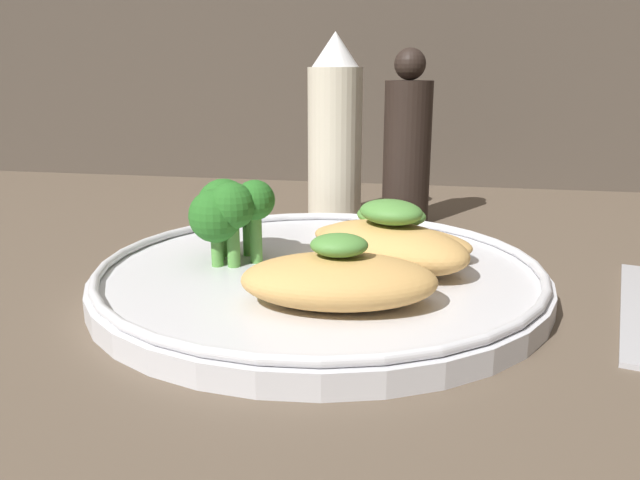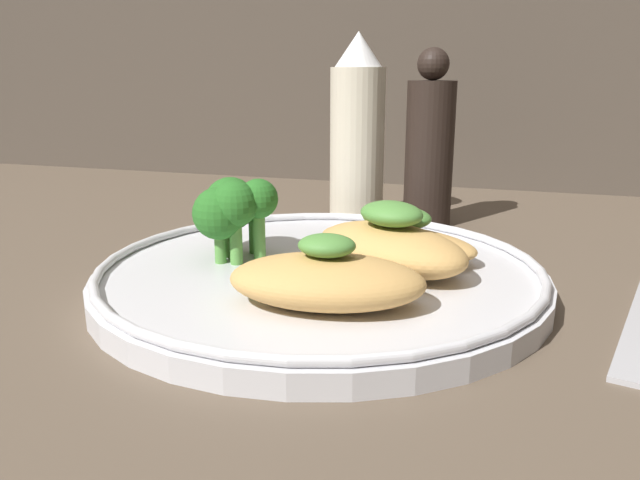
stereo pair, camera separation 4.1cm
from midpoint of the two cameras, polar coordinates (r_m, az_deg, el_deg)
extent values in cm
cube|color=brown|center=(41.92, -2.79, -5.19)|extent=(180.00, 180.00, 1.00)
cylinder|color=silver|center=(41.51, -2.81, -3.64)|extent=(29.62, 29.62, 1.40)
torus|color=silver|center=(41.20, -2.83, -2.32)|extent=(29.02, 29.02, 0.60)
ellipsoid|color=tan|center=(34.65, -1.63, -3.78)|extent=(11.78, 7.82, 2.86)
ellipsoid|color=#518E3D|center=(34.04, -1.66, -0.51)|extent=(3.53, 2.99, 1.25)
ellipsoid|color=tan|center=(40.90, 3.60, -0.65)|extent=(12.79, 10.86, 3.08)
ellipsoid|color=#518E3D|center=(40.32, 3.65, 2.53)|extent=(5.44, 5.09, 1.57)
ellipsoid|color=tan|center=(44.23, 3.85, -0.08)|extent=(12.61, 7.99, 2.11)
ellipsoid|color=#518E3D|center=(43.78, 3.89, 2.22)|extent=(5.76, 5.05, 1.53)
cylinder|color=#569942|center=(42.73, -8.60, 0.13)|extent=(0.84, 0.84, 3.40)
sphere|color=#286B23|center=(42.12, -8.74, 3.61)|extent=(2.71, 2.71, 2.71)
cylinder|color=#569942|center=(44.62, -9.19, 0.29)|extent=(0.77, 0.77, 2.71)
sphere|color=#286B23|center=(44.10, -9.31, 3.08)|extent=(2.47, 2.47, 2.47)
cylinder|color=#569942|center=(44.92, -11.24, 0.01)|extent=(0.94, 0.94, 2.29)
sphere|color=#286B23|center=(44.35, -11.41, 3.08)|extent=(3.76, 3.76, 3.76)
cylinder|color=#569942|center=(43.91, -11.90, -0.44)|extent=(0.75, 0.75, 2.19)
sphere|color=#286B23|center=(43.39, -12.06, 2.28)|extent=(3.01, 3.01, 3.01)
cylinder|color=#569942|center=(42.55, -12.12, -0.94)|extent=(0.79, 0.79, 2.21)
sphere|color=#286B23|center=(41.97, -12.30, 2.15)|extent=(3.56, 3.56, 3.56)
cylinder|color=#569942|center=(42.11, -10.68, -0.43)|extent=(0.86, 0.86, 3.06)
sphere|color=#286B23|center=(41.49, -10.86, 3.06)|extent=(3.13, 3.13, 3.13)
cylinder|color=beige|center=(60.12, -0.59, 8.65)|extent=(5.16, 5.16, 14.41)
cone|color=white|center=(59.75, -0.62, 17.05)|extent=(4.39, 4.39, 3.17)
cylinder|color=black|center=(59.20, 5.99, 7.89)|extent=(4.43, 4.43, 13.23)
sphere|color=black|center=(58.72, 6.21, 15.71)|extent=(2.88, 2.88, 2.88)
cube|color=#B2B2B7|center=(41.47, 24.67, -5.68)|extent=(6.15, 17.65, 0.60)
camera|label=1|loc=(0.02, -92.86, -0.78)|focal=35.00mm
camera|label=2|loc=(0.02, 87.14, 0.78)|focal=35.00mm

